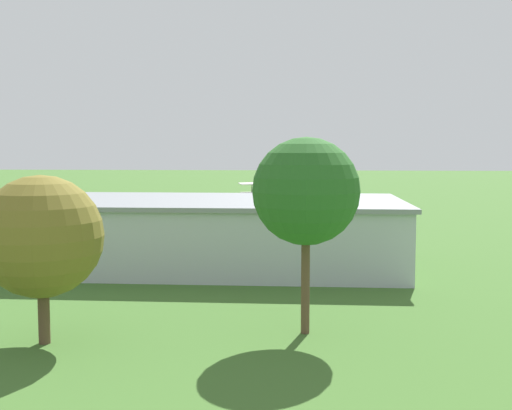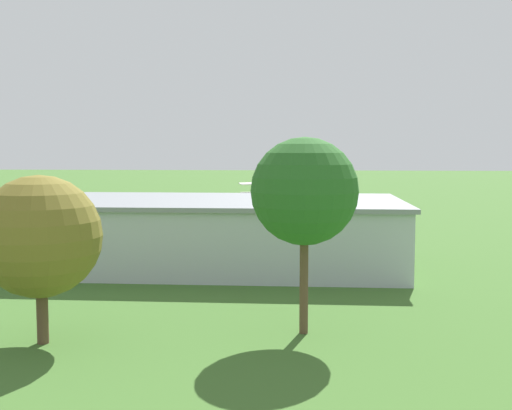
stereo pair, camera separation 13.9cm
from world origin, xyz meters
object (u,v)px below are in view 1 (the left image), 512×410
(person_at_fence_line, at_px, (139,229))
(biplane, at_px, (273,190))
(tree_behind_hangar_right, at_px, (306,192))
(tree_by_windsock, at_px, (42,237))
(hangar, at_px, (205,232))
(car_red, at_px, (66,236))
(person_watching_takeoff, at_px, (337,232))
(person_crossing_taxiway, at_px, (298,231))
(person_near_hangar_door, at_px, (341,235))
(person_beside_truck, at_px, (131,228))

(person_at_fence_line, bearing_deg, biplane, -123.88)
(tree_behind_hangar_right, bearing_deg, biplane, -85.65)
(biplane, xyz_separation_m, person_at_fence_line, (13.91, 20.71, -3.09))
(tree_by_windsock, bearing_deg, tree_behind_hangar_right, -168.14)
(hangar, xyz_separation_m, car_red, (16.17, -11.10, -2.00))
(hangar, height_order, person_watching_takeoff, hangar)
(biplane, relative_size, person_crossing_taxiway, 5.64)
(person_crossing_taxiway, distance_m, tree_by_windsock, 40.85)
(hangar, height_order, tree_by_windsock, tree_by_windsock)
(hangar, xyz_separation_m, tree_behind_hangar_right, (-8.29, 18.99, 4.71))
(person_watching_takeoff, bearing_deg, person_crossing_taxiway, -15.25)
(person_crossing_taxiway, xyz_separation_m, person_near_hangar_door, (-4.40, 3.37, 0.09))
(car_red, bearing_deg, person_near_hangar_door, -175.09)
(tree_by_windsock, bearing_deg, biplane, -98.47)
(biplane, xyz_separation_m, person_near_hangar_door, (-8.07, 23.70, -3.08))
(person_near_hangar_door, bearing_deg, tree_behind_hangar_right, 83.35)
(person_at_fence_line, bearing_deg, car_red, 40.81)
(biplane, height_order, tree_behind_hangar_right, tree_behind_hangar_right)
(tree_behind_hangar_right, bearing_deg, person_beside_truck, -62.21)
(hangar, distance_m, tree_by_windsock, 22.40)
(tree_by_windsock, bearing_deg, person_watching_takeoff, -113.91)
(person_watching_takeoff, distance_m, person_at_fence_line, 21.76)
(person_near_hangar_door, xyz_separation_m, tree_behind_hangar_right, (3.79, 32.52, 6.63))
(person_near_hangar_door, bearing_deg, tree_by_windsock, 64.45)
(person_at_fence_line, distance_m, tree_by_windsock, 38.86)
(hangar, xyz_separation_m, person_beside_truck, (11.14, -17.87, -1.92))
(hangar, bearing_deg, tree_behind_hangar_right, 113.58)
(hangar, distance_m, person_near_hangar_door, 18.24)
(person_at_fence_line, bearing_deg, tree_behind_hangar_right, 117.12)
(biplane, xyz_separation_m, tree_behind_hangar_right, (-4.28, 56.22, 3.55))
(person_watching_takeoff, xyz_separation_m, tree_by_windsock, (16.62, 37.50, 4.55))
(hangar, distance_m, person_beside_truck, 21.15)
(person_beside_truck, distance_m, person_at_fence_line, 1.84)
(person_crossing_taxiway, bearing_deg, car_red, 13.67)
(car_red, xyz_separation_m, tree_behind_hangar_right, (-24.46, 30.09, 6.72))
(person_beside_truck, relative_size, person_watching_takeoff, 1.02)
(person_crossing_taxiway, bearing_deg, person_watching_takeoff, 164.75)
(person_watching_takeoff, bearing_deg, person_near_hangar_door, 95.94)
(person_near_hangar_door, bearing_deg, hangar, 48.23)
(biplane, relative_size, car_red, 2.10)
(biplane, height_order, person_beside_truck, biplane)
(hangar, distance_m, tree_behind_hangar_right, 21.25)
(hangar, bearing_deg, person_beside_truck, -58.07)
(person_watching_takeoff, bearing_deg, person_at_fence_line, -1.98)
(person_watching_takeoff, bearing_deg, tree_by_windsock, 66.09)
(person_near_hangar_door, bearing_deg, person_beside_truck, -10.60)
(tree_behind_hangar_right, relative_size, tree_by_windsock, 1.22)
(car_red, bearing_deg, biplane, -127.68)
(person_watching_takeoff, xyz_separation_m, person_at_fence_line, (21.75, -0.75, 0.02))
(biplane, height_order, tree_by_windsock, tree_by_windsock)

